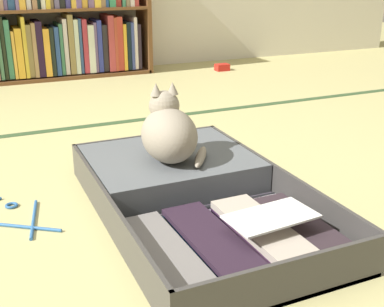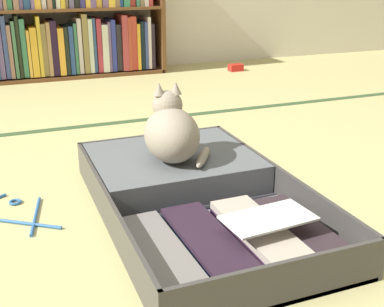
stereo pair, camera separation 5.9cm
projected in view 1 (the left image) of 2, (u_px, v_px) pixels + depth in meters
name	position (u px, v px, depth m)	size (l,w,h in m)	color
ground_plane	(150.00, 215.00, 1.56)	(10.00, 10.00, 0.00)	tan
tatami_border	(81.00, 127.00, 2.42)	(4.80, 0.05, 0.00)	#324B2A
bookshelf	(52.00, 13.00, 3.37)	(1.30, 0.28, 0.93)	brown
open_suitcase	(188.00, 190.00, 1.62)	(0.58, 0.98, 0.12)	#3C3A37
black_cat	(169.00, 133.00, 1.66)	(0.26, 0.27, 0.26)	gray
small_red_pouch	(222.00, 67.00, 3.75)	(0.10, 0.07, 0.05)	red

